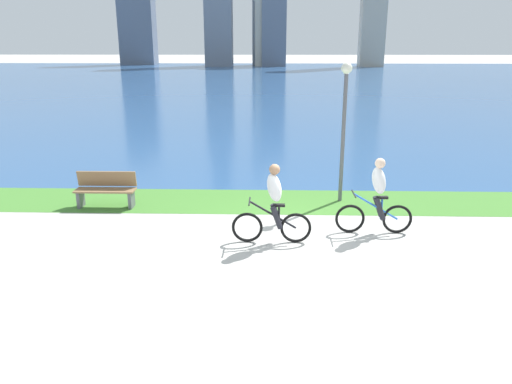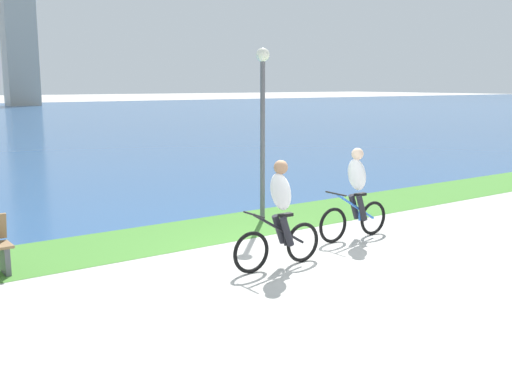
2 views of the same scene
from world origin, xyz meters
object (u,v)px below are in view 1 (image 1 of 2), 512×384
cyclist_trailing (377,197)px  bench_near_path (106,190)px  cyclist_lead (273,204)px  lamppost_tall (344,112)px

cyclist_trailing → bench_near_path: size_ratio=1.12×
cyclist_lead → bench_near_path: (-4.23, 2.22, -0.39)m
cyclist_lead → cyclist_trailing: cyclist_lead is taller
cyclist_trailing → cyclist_lead: bearing=-165.1°
bench_near_path → lamppost_tall: (6.01, 0.66, 1.90)m
cyclist_lead → bench_near_path: bearing=152.3°
cyclist_trailing → lamppost_tall: size_ratio=0.48×
cyclist_lead → bench_near_path: 4.79m
cyclist_trailing → bench_near_path: 6.68m
lamppost_tall → cyclist_trailing: bearing=-78.7°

